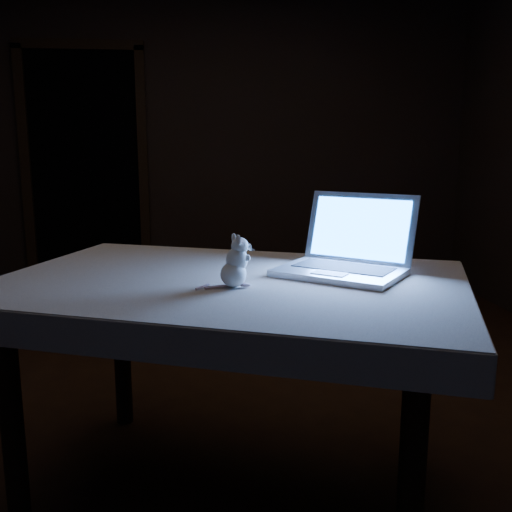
{
  "coord_description": "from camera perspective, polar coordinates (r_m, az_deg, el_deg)",
  "views": [
    {
      "loc": [
        -0.18,
        -2.58,
        1.28
      ],
      "look_at": [
        0.04,
        -0.58,
        0.89
      ],
      "focal_mm": 40.0,
      "sensor_mm": 36.0,
      "label": 1
    }
  ],
  "objects": [
    {
      "name": "plush_mouse",
      "position": [
        1.87,
        -2.29,
        -0.51
      ],
      "size": [
        0.17,
        0.17,
        0.17
      ],
      "primitive_type": null,
      "rotation": [
        0.0,
        0.0,
        -0.41
      ],
      "color": "white",
      "rests_on": "tablecloth"
    },
    {
      "name": "laptop",
      "position": [
        2.05,
        8.45,
        2.06
      ],
      "size": [
        0.57,
        0.56,
        0.29
      ],
      "primitive_type": null,
      "rotation": [
        0.0,
        0.0,
        -0.66
      ],
      "color": "silver",
      "rests_on": "tablecloth"
    },
    {
      "name": "table",
      "position": [
        2.14,
        -2.59,
        -13.06
      ],
      "size": [
        1.76,
        1.45,
        0.81
      ],
      "primitive_type": null,
      "rotation": [
        0.0,
        0.0,
        -0.38
      ],
      "color": "black",
      "rests_on": "floor"
    },
    {
      "name": "tablecloth",
      "position": [
        1.99,
        -0.51,
        -3.94
      ],
      "size": [
        1.93,
        1.73,
        0.11
      ],
      "primitive_type": null,
      "rotation": [
        0.0,
        0.0,
        -0.51
      ],
      "color": "beige",
      "rests_on": "table"
    },
    {
      "name": "doorway",
      "position": [
        5.16,
        -16.65,
        8.23
      ],
      "size": [
        1.06,
        0.36,
        2.13
      ],
      "primitive_type": null,
      "color": "black",
      "rests_on": "back_wall"
    },
    {
      "name": "back_wall",
      "position": [
        5.08,
        -4.27,
        11.26
      ],
      "size": [
        4.5,
        0.04,
        2.6
      ],
      "primitive_type": "cube",
      "color": "black",
      "rests_on": "ground"
    },
    {
      "name": "floor",
      "position": [
        2.88,
        -2.05,
        -15.27
      ],
      "size": [
        5.0,
        5.0,
        0.0
      ],
      "primitive_type": "plane",
      "color": "black",
      "rests_on": "ground"
    }
  ]
}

